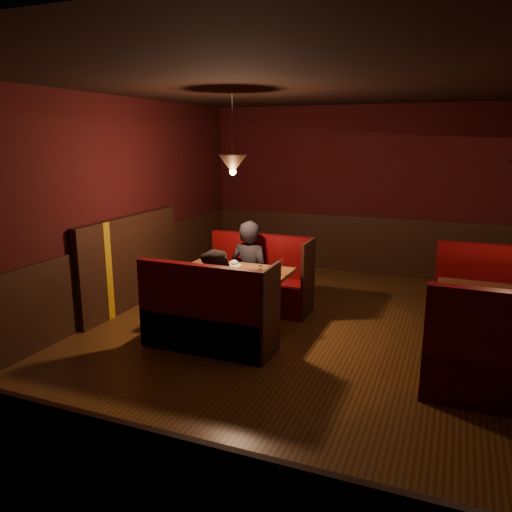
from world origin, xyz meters
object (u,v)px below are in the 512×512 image
at_px(main_bench_far, 259,285).
at_px(diner_a, 250,254).
at_px(main_table, 235,283).
at_px(second_table, 508,314).
at_px(second_bench_far, 503,311).
at_px(diner_b, 217,285).
at_px(main_bench_near, 208,322).

relative_size(main_bench_far, diner_a, 0.94).
xyz_separation_m(main_table, second_table, (3.09, -0.03, 0.02)).
relative_size(second_bench_far, diner_b, 1.05).
height_order(diner_a, diner_b, diner_a).
xyz_separation_m(main_table, main_bench_near, (0.02, -0.78, -0.24)).
bearing_deg(diner_a, second_bench_far, -168.56).
height_order(main_table, main_bench_near, main_bench_near).
bearing_deg(diner_b, second_table, 30.29).
distance_m(second_table, diner_b, 3.08).
xyz_separation_m(second_bench_far, diner_b, (-3.04, -1.49, 0.39)).
bearing_deg(diner_a, main_table, 104.58).
height_order(second_table, diner_a, diner_a).
height_order(second_bench_far, diner_a, diner_a).
distance_m(second_bench_far, diner_b, 3.41).
bearing_deg(second_table, main_bench_far, 165.23).
distance_m(main_bench_near, second_table, 3.17).
distance_m(main_table, main_bench_far, 0.82).
bearing_deg(main_bench_near, diner_a, 93.39).
height_order(main_bench_near, diner_a, diner_a).
xyz_separation_m(main_bench_far, second_table, (3.07, -0.81, 0.26)).
height_order(main_bench_far, diner_a, diner_a).
bearing_deg(main_table, second_table, -0.49).
relative_size(main_table, second_table, 0.98).
height_order(main_bench_near, second_bench_far, second_bench_far).
bearing_deg(diner_b, main_bench_far, 110.71).
distance_m(main_table, main_bench_near, 0.82).
xyz_separation_m(main_table, diner_b, (0.08, -0.68, 0.17)).
distance_m(main_table, diner_b, 0.70).
relative_size(main_bench_near, second_table, 1.07).
relative_size(main_table, second_bench_far, 0.88).
distance_m(main_table, diner_a, 0.70).
bearing_deg(second_bench_far, diner_a, -177.09).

